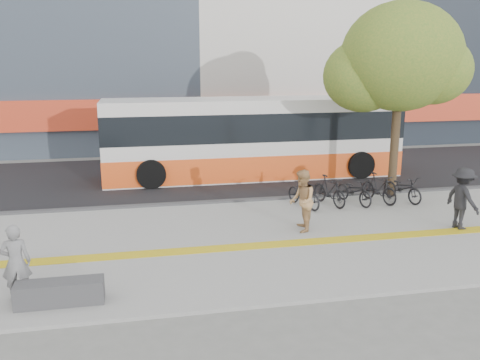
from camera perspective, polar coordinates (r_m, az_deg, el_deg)
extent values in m
plane|color=#63635E|center=(11.45, -5.38, -10.08)|extent=(120.00, 120.00, 0.00)
cube|color=slate|center=(12.82, -6.12, -7.26)|extent=(40.00, 7.00, 0.08)
cube|color=gold|center=(12.34, -5.89, -7.88)|extent=(40.00, 0.45, 0.01)
cube|color=black|center=(20.00, -8.18, 0.27)|extent=(40.00, 8.00, 0.06)
cube|color=#363739|center=(16.13, -7.32, -2.80)|extent=(40.00, 0.25, 0.14)
cube|color=red|center=(24.82, -4.41, 7.55)|extent=(19.00, 0.50, 1.40)
cube|color=#363739|center=(10.31, -19.49, -11.78)|extent=(1.60, 0.45, 0.45)
cylinder|color=#332617|center=(17.49, 16.87, 3.43)|extent=(0.28, 0.28, 3.20)
ellipsoid|color=#3F6B23|center=(17.24, 17.55, 13.02)|extent=(3.80, 3.80, 3.42)
ellipsoid|color=#3F6B23|center=(17.25, 13.62, 11.26)|extent=(2.60, 2.60, 2.34)
ellipsoid|color=#3F6B23|center=(17.35, 20.75, 11.45)|extent=(2.40, 2.40, 2.16)
ellipsoid|color=#3F6B23|center=(18.11, 17.34, 15.57)|extent=(2.20, 2.20, 1.98)
cube|color=silver|center=(19.67, 1.48, 4.74)|extent=(11.29, 2.35, 3.01)
cube|color=#F2541A|center=(19.85, 1.46, 1.92)|extent=(11.31, 2.37, 0.94)
cube|color=black|center=(19.60, 1.49, 6.24)|extent=(11.31, 2.37, 1.04)
cylinder|color=black|center=(18.22, -9.90, 0.66)|extent=(1.04, 0.33, 1.04)
cylinder|color=black|center=(20.52, -10.11, 2.10)|extent=(1.04, 0.33, 1.04)
cylinder|color=black|center=(20.02, 13.33, 1.66)|extent=(1.04, 0.33, 1.04)
cylinder|color=black|center=(22.14, 10.81, 2.90)|extent=(1.04, 0.33, 1.04)
imported|color=black|center=(15.80, 7.16, -1.52)|extent=(1.01, 1.69, 0.84)
imported|color=black|center=(16.07, 9.96, -1.19)|extent=(0.89, 1.61, 0.93)
imported|color=black|center=(16.40, 12.66, -1.19)|extent=(1.01, 1.69, 0.84)
imported|color=black|center=(16.74, 15.26, -0.88)|extent=(0.89, 1.61, 0.93)
imported|color=black|center=(17.13, 17.73, -0.88)|extent=(1.01, 1.69, 0.84)
imported|color=black|center=(10.59, -23.78, -8.42)|extent=(0.57, 0.40, 1.49)
imported|color=tan|center=(13.51, 6.94, -2.33)|extent=(0.78, 0.92, 1.65)
imported|color=black|center=(14.83, 23.63, -1.90)|extent=(0.79, 1.17, 1.68)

